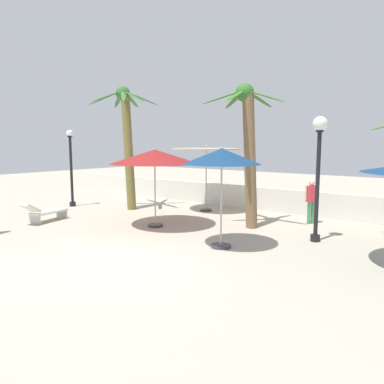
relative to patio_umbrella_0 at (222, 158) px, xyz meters
name	(u,v)px	position (x,y,z in m)	size (l,w,h in m)	color
ground_plane	(120,259)	(-1.42, -2.45, -2.51)	(56.00, 56.00, 0.00)	#B2A893
boundary_wall	(272,200)	(-1.42, 5.97, -2.01)	(25.20, 0.30, 1.00)	silver
patio_umbrella_0	(222,158)	(0.00, 0.00, 0.00)	(2.16, 2.16, 2.81)	#333338
patio_umbrella_1	(155,157)	(-3.28, 0.79, -0.08)	(3.07, 3.07, 2.73)	#333338
patio_umbrella_3	(206,152)	(-3.68, 4.33, 0.03)	(2.89, 2.89, 2.82)	#333338
palm_tree_0	(248,139)	(-0.77, 2.74, 0.51)	(2.78, 2.94, 4.91)	brown
palm_tree_1	(127,133)	(-6.74, 2.66, 0.81)	(2.96, 3.02, 5.34)	brown
lamp_post_0	(319,158)	(1.83, 2.29, -0.05)	(0.42, 0.42, 3.66)	black
lamp_post_1	(71,165)	(-9.25, 1.51, -0.61)	(0.30, 0.30, 3.48)	black
lounge_chair_1	(44,211)	(-7.05, -1.21, -2.11)	(0.93, 1.94, 0.83)	#B7B7BC
guest_0	(311,197)	(0.79, 4.62, -1.54)	(0.40, 0.48, 1.60)	#3F8C59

